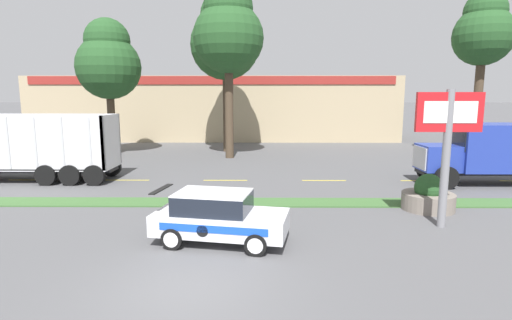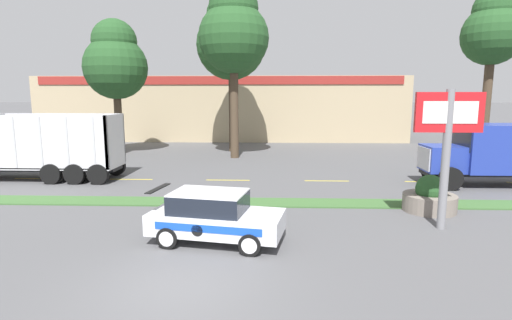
{
  "view_description": "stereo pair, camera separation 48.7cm",
  "coord_description": "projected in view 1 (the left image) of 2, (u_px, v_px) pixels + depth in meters",
  "views": [
    {
      "loc": [
        1.71,
        -8.91,
        4.55
      ],
      "look_at": [
        1.57,
        7.81,
        1.88
      ],
      "focal_mm": 28.0,
      "sensor_mm": 36.0,
      "label": 1
    },
    {
      "loc": [
        2.2,
        -8.9,
        4.55
      ],
      "look_at": [
        1.57,
        7.81,
        1.88
      ],
      "focal_mm": 28.0,
      "sensor_mm": 36.0,
      "label": 2
    }
  ],
  "objects": [
    {
      "name": "centre_line_2",
      "position": [
        30.0,
        180.0,
        21.96
      ],
      "size": [
        2.4,
        0.14,
        0.01
      ],
      "primitive_type": "cube",
      "color": "yellow",
      "rests_on": "ground_plane"
    },
    {
      "name": "tree_behind_centre",
      "position": [
        225.0,
        38.0,
        31.97
      ],
      "size": [
        5.57,
        5.57,
        12.82
      ],
      "color": "#473828",
      "rests_on": "ground_plane"
    },
    {
      "name": "store_building_backdrop",
      "position": [
        218.0,
        108.0,
        45.07
      ],
      "size": [
        37.65,
        12.1,
        6.55
      ],
      "color": "tan",
      "rests_on": "ground_plane"
    },
    {
      "name": "tree_behind_right",
      "position": [
        228.0,
        31.0,
        28.5
      ],
      "size": [
        5.08,
        5.08,
        12.51
      ],
      "color": "#473828",
      "rests_on": "ground_plane"
    },
    {
      "name": "centre_line_4",
      "position": [
        225.0,
        180.0,
        21.87
      ],
      "size": [
        2.4,
        0.14,
        0.01
      ],
      "primitive_type": "cube",
      "color": "yellow",
      "rests_on": "ground_plane"
    },
    {
      "name": "centre_line_5",
      "position": [
        324.0,
        180.0,
        21.82
      ],
      "size": [
        2.4,
        0.14,
        0.01
      ],
      "primitive_type": "cube",
      "color": "yellow",
      "rests_on": "ground_plane"
    },
    {
      "name": "stone_planter",
      "position": [
        428.0,
        197.0,
        16.16
      ],
      "size": [
        2.06,
        2.06,
        1.47
      ],
      "color": "slate",
      "rests_on": "ground_plane"
    },
    {
      "name": "ground_plane",
      "position": [
        188.0,
        289.0,
        9.53
      ],
      "size": [
        600.0,
        600.0,
        0.0
      ],
      "primitive_type": "plane",
      "color": "#515154"
    },
    {
      "name": "tree_behind_far_right",
      "position": [
        484.0,
        32.0,
        28.79
      ],
      "size": [
        4.23,
        4.23,
        12.04
      ],
      "color": "#473828",
      "rests_on": "ground_plane"
    },
    {
      "name": "centre_line_3",
      "position": [
        127.0,
        180.0,
        21.91
      ],
      "size": [
        2.4,
        0.14,
        0.01
      ],
      "primitive_type": "cube",
      "color": "yellow",
      "rests_on": "ground_plane"
    },
    {
      "name": "centre_line_6",
      "position": [
        423.0,
        181.0,
        21.77
      ],
      "size": [
        2.4,
        0.14,
        0.01
      ],
      "primitive_type": "cube",
      "color": "yellow",
      "rests_on": "ground_plane"
    },
    {
      "name": "tree_behind_left",
      "position": [
        108.0,
        61.0,
        30.47
      ],
      "size": [
        4.87,
        4.87,
        10.41
      ],
      "color": "#473828",
      "rests_on": "ground_plane"
    },
    {
      "name": "store_sign_post",
      "position": [
        448.0,
        133.0,
        13.57
      ],
      "size": [
        2.25,
        0.28,
        4.8
      ],
      "color": "gray",
      "rests_on": "ground_plane"
    },
    {
      "name": "grass_verge",
      "position": [
        220.0,
        202.0,
        17.21
      ],
      "size": [
        120.0,
        1.41,
        0.06
      ],
      "primitive_type": "cube",
      "color": "#3D6633",
      "rests_on": "ground_plane"
    },
    {
      "name": "rally_car",
      "position": [
        219.0,
        216.0,
        12.49
      ],
      "size": [
        4.39,
        2.54,
        1.65
      ],
      "color": "silver",
      "rests_on": "ground_plane"
    }
  ]
}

